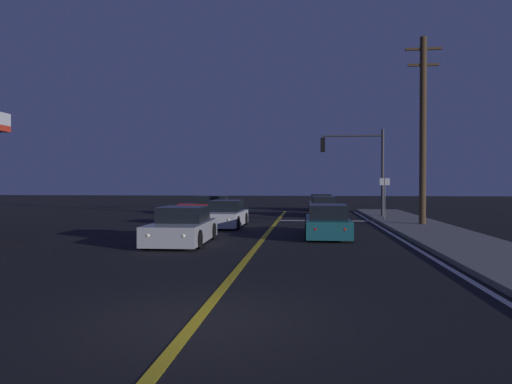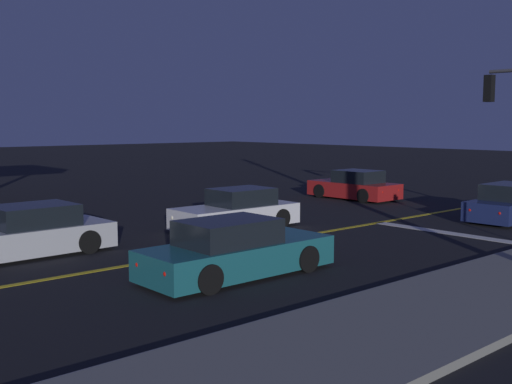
% 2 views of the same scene
% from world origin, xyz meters
% --- Properties ---
extents(sidewalk_right, '(3.20, 40.76, 0.15)m').
position_xyz_m(sidewalk_right, '(7.25, 11.32, 0.07)').
color(sidewalk_right, slate).
rests_on(sidewalk_right, ground).
extents(lane_line_center, '(0.20, 38.50, 0.01)m').
position_xyz_m(lane_line_center, '(0.00, 11.32, 0.01)').
color(lane_line_center, gold).
rests_on(lane_line_center, ground).
extents(lane_line_edge_right, '(0.16, 38.50, 0.01)m').
position_xyz_m(lane_line_edge_right, '(5.40, 11.32, 0.01)').
color(lane_line_edge_right, silver).
rests_on(lane_line_edge_right, ground).
extents(stop_bar, '(5.65, 0.50, 0.01)m').
position_xyz_m(stop_bar, '(2.83, 21.15, 0.01)').
color(stop_bar, silver).
rests_on(stop_bar, ground).
extents(car_distant_tail_white, '(1.89, 4.36, 1.34)m').
position_xyz_m(car_distant_tail_white, '(-2.39, 16.62, 0.58)').
color(car_distant_tail_white, silver).
rests_on(car_distant_tail_white, ground).
extents(car_side_waiting_silver, '(2.06, 4.55, 1.34)m').
position_xyz_m(car_side_waiting_silver, '(-2.83, 9.74, 0.58)').
color(car_side_waiting_silver, '#B2B5BA').
rests_on(car_side_waiting_silver, ground).
extents(car_far_approaching_red, '(4.25, 1.99, 1.34)m').
position_xyz_m(car_far_approaching_red, '(-5.06, 25.95, 0.58)').
color(car_far_approaching_red, maroon).
rests_on(car_far_approaching_red, ground).
extents(car_mid_block_teal, '(1.84, 4.72, 1.34)m').
position_xyz_m(car_mid_block_teal, '(2.57, 12.47, 0.58)').
color(car_mid_block_teal, '#195960').
rests_on(car_mid_block_teal, ground).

